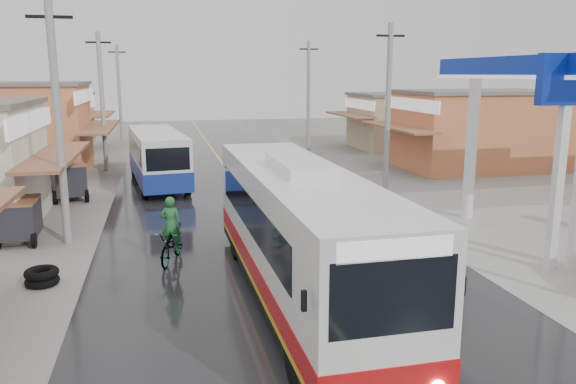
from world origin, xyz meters
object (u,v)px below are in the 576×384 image
at_px(second_bus, 158,157).
at_px(tricycle_far, 67,179).
at_px(tyre_stack, 42,277).
at_px(coach_bus, 298,233).
at_px(cyclist, 172,241).
at_px(tricycle_near, 19,218).

height_order(second_bus, tricycle_far, second_bus).
xyz_separation_m(tricycle_far, tyre_stack, (0.89, -11.01, -0.75)).
bearing_deg(second_bus, tyre_stack, -109.61).
xyz_separation_m(coach_bus, second_bus, (-3.48, 15.98, -0.24)).
relative_size(coach_bus, cyclist, 5.51).
height_order(tricycle_far, tyre_stack, tricycle_far).
distance_m(second_bus, cyclist, 12.44).
bearing_deg(cyclist, tyre_stack, -144.32).
height_order(second_bus, cyclist, second_bus).
height_order(tricycle_near, tyre_stack, tricycle_near).
bearing_deg(second_bus, coach_bus, -84.36).
distance_m(tricycle_near, tyre_stack, 4.65).
distance_m(coach_bus, second_bus, 16.36).
relative_size(cyclist, tricycle_far, 0.88).
xyz_separation_m(cyclist, tricycle_near, (-4.99, 3.23, 0.17)).
distance_m(tricycle_near, tricycle_far, 6.67).
bearing_deg(coach_bus, second_bus, 101.50).
relative_size(second_bus, tricycle_near, 4.33).
bearing_deg(tricycle_far, second_bus, 15.12).
bearing_deg(tricycle_near, tyre_stack, -73.29).
bearing_deg(tricycle_near, tricycle_far, 83.00).
relative_size(second_bus, tricycle_far, 3.57).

